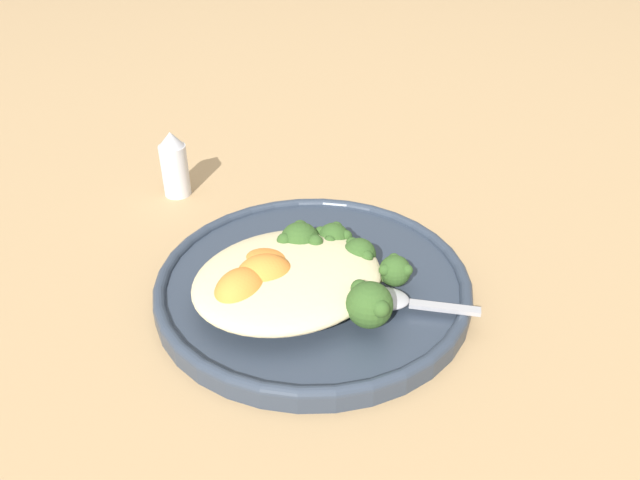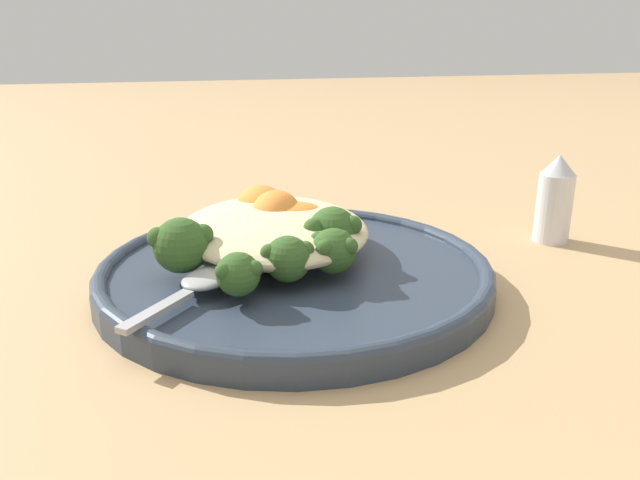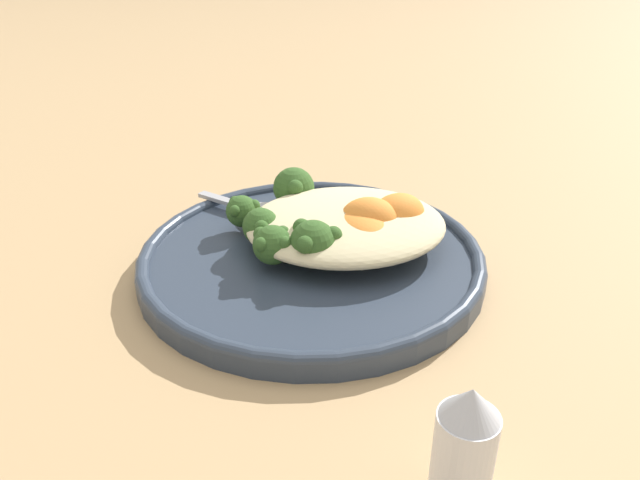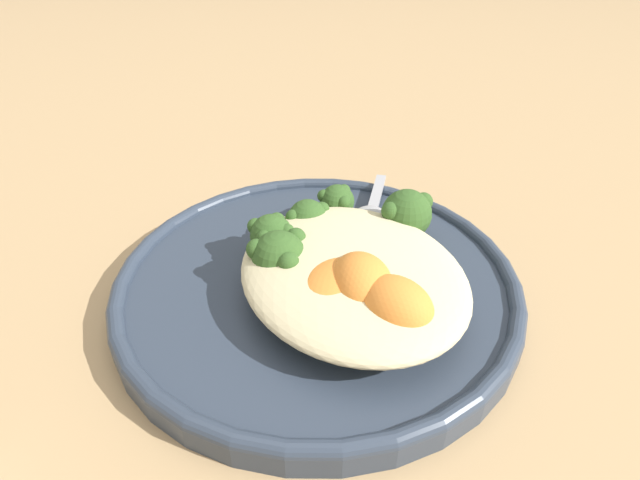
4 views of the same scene
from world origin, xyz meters
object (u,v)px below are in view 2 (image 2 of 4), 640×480
sweet_potato_chunk_0 (292,222)px  sweet_potato_chunk_2 (276,215)px  broccoli_stalk_3 (316,249)px  quinoa_mound (273,229)px  salt_shaker (555,200)px  sweet_potato_chunk_1 (262,208)px  broccoli_stalk_4 (328,233)px  plate (295,272)px  broccoli_stalk_2 (282,253)px  broccoli_stalk_1 (253,261)px  spoon (201,282)px  broccoli_stalk_0 (199,246)px

sweet_potato_chunk_0 → sweet_potato_chunk_2: bearing=-129.4°
sweet_potato_chunk_2 → broccoli_stalk_3: bearing=13.1°
quinoa_mound → salt_shaker: size_ratio=2.15×
quinoa_mound → sweet_potato_chunk_1: 0.05m
broccoli_stalk_4 → plate: bearing=-157.2°
salt_shaker → quinoa_mound: bearing=-86.5°
broccoli_stalk_2 → sweet_potato_chunk_2: 0.07m
broccoli_stalk_1 → sweet_potato_chunk_1: (-0.11, 0.02, 0.01)m
quinoa_mound → sweet_potato_chunk_1: sweet_potato_chunk_1 is taller
sweet_potato_chunk_1 → spoon: 0.13m
broccoli_stalk_0 → broccoli_stalk_1: size_ratio=0.99×
broccoli_stalk_1 → sweet_potato_chunk_2: (-0.08, 0.03, 0.01)m
plate → broccoli_stalk_3: size_ratio=3.16×
broccoli_stalk_0 → broccoli_stalk_2: (0.02, 0.06, -0.00)m
quinoa_mound → sweet_potato_chunk_1: size_ratio=3.46×
broccoli_stalk_1 → broccoli_stalk_0: bearing=-102.1°
plate → salt_shaker: (-0.05, 0.25, 0.03)m
plate → sweet_potato_chunk_2: sweet_potato_chunk_2 is taller
broccoli_stalk_4 → salt_shaker: bearing=35.6°
spoon → broccoli_stalk_1: bearing=146.2°
broccoli_stalk_4 → sweet_potato_chunk_0: broccoli_stalk_4 is taller
quinoa_mound → sweet_potato_chunk_0: (-0.01, 0.02, 0.00)m
broccoli_stalk_4 → salt_shaker: size_ratio=0.98×
plate → broccoli_stalk_1: (0.03, -0.04, 0.02)m
broccoli_stalk_3 → salt_shaker: 0.25m
broccoli_stalk_1 → sweet_potato_chunk_2: size_ratio=2.15×
broccoli_stalk_2 → sweet_potato_chunk_2: (-0.07, 0.01, 0.01)m
sweet_potato_chunk_1 → broccoli_stalk_3: bearing=14.0°
broccoli_stalk_1 → salt_shaker: (-0.08, 0.29, 0.01)m
sweet_potato_chunk_0 → salt_shaker: bearing=91.4°
broccoli_stalk_2 → spoon: 0.06m
plate → spoon: spoon is taller
broccoli_stalk_0 → broccoli_stalk_3: 0.08m
sweet_potato_chunk_0 → broccoli_stalk_0: bearing=-59.8°
sweet_potato_chunk_0 → salt_shaker: salt_shaker is taller
broccoli_stalk_4 → sweet_potato_chunk_1: size_ratio=1.57×
quinoa_mound → sweet_potato_chunk_2: 0.02m
broccoli_stalk_0 → sweet_potato_chunk_2: (-0.05, 0.07, 0.00)m
broccoli_stalk_1 → broccoli_stalk_2: 0.02m
broccoli_stalk_1 → sweet_potato_chunk_0: size_ratio=1.71×
salt_shaker → broccoli_stalk_0: bearing=-81.0°
broccoli_stalk_4 → salt_shaker: (-0.05, 0.22, -0.00)m
plate → broccoli_stalk_0: (0.00, -0.07, 0.03)m
plate → broccoli_stalk_0: bearing=-87.6°
plate → sweet_potato_chunk_1: size_ratio=5.91×
broccoli_stalk_2 → broccoli_stalk_4: broccoli_stalk_4 is taller
quinoa_mound → broccoli_stalk_1: size_ratio=1.56×
broccoli_stalk_0 → broccoli_stalk_2: bearing=143.5°
sweet_potato_chunk_1 → spoon: size_ratio=0.54×
broccoli_stalk_2 → salt_shaker: (-0.07, 0.26, 0.00)m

